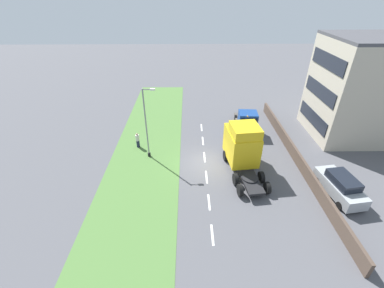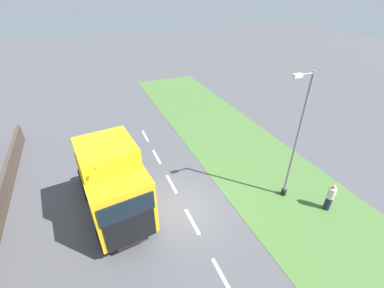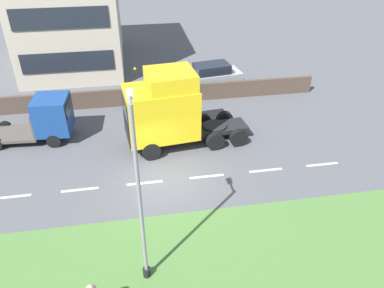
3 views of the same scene
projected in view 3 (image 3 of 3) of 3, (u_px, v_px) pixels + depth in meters
ground_plane at (162, 181)px, 19.05m from camera, size 120.00×120.00×0.00m
grass_verge at (179, 279)px, 14.06m from camera, size 7.00×44.00×0.01m
lane_markings at (176, 180)px, 19.15m from camera, size 0.16×17.80×0.00m
boundary_wall at (149, 95)px, 26.19m from camera, size 0.25×24.00×1.25m
lorry_cab at (166, 110)px, 20.70m from camera, size 3.31×7.26×4.67m
flatbed_truck at (46, 118)px, 21.76m from camera, size 2.41×5.60×2.68m
parked_car at (210, 77)px, 28.20m from camera, size 2.54×4.88×1.95m
lamp_post at (140, 207)px, 12.43m from camera, size 1.27×0.29×7.23m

